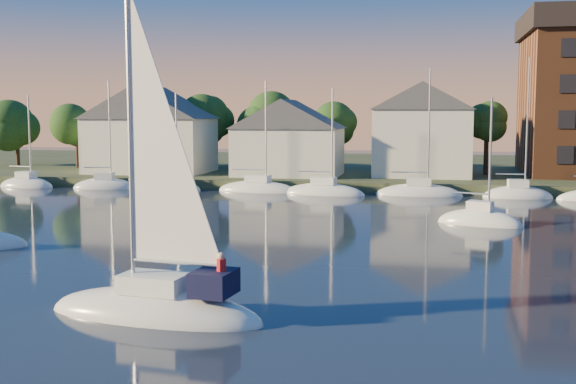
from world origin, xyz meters
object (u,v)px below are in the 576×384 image
(clubhouse_west, at_px, (151,128))
(hero_sailboat, at_px, (158,302))
(clubhouse_centre, at_px, (289,137))
(clubhouse_east, at_px, (422,129))
(drifting_sailboat_right, at_px, (480,223))

(clubhouse_west, bearing_deg, hero_sailboat, -67.76)
(clubhouse_west, xyz_separation_m, clubhouse_centre, (16.00, -1.00, -0.80))
(clubhouse_west, height_order, clubhouse_centre, clubhouse_west)
(clubhouse_centre, xyz_separation_m, hero_sailboat, (5.09, -50.56, -4.56))
(hero_sailboat, bearing_deg, clubhouse_east, -92.68)
(clubhouse_east, bearing_deg, drifting_sailboat_right, -80.80)
(clubhouse_west, height_order, drifting_sailboat_right, clubhouse_west)
(clubhouse_east, relative_size, hero_sailboat, 0.76)
(clubhouse_west, relative_size, clubhouse_centre, 1.18)
(clubhouse_west, distance_m, clubhouse_centre, 16.05)
(clubhouse_east, bearing_deg, clubhouse_centre, -171.87)
(hero_sailboat, xyz_separation_m, drifting_sailboat_right, (13.28, 25.62, -0.48))
(clubhouse_west, xyz_separation_m, drifting_sailboat_right, (34.36, -25.94, -5.83))
(clubhouse_west, distance_m, clubhouse_east, 30.02)
(clubhouse_centre, distance_m, clubhouse_east, 14.17)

